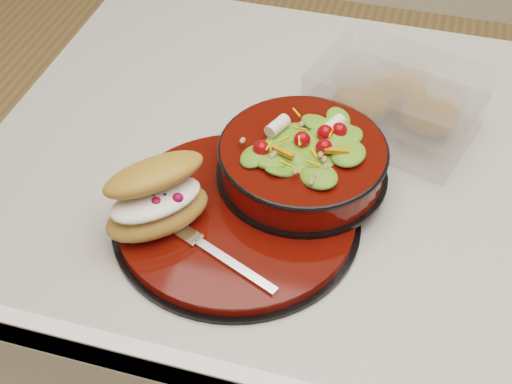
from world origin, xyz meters
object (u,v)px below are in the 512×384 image
(croissant, at_px, (158,197))
(dinner_plate, at_px, (237,217))
(island_counter, at_px, (389,357))
(pastry_box, at_px, (396,101))
(fork, at_px, (220,256))
(salad_bowl, at_px, (303,156))

(croissant, bearing_deg, dinner_plate, -22.90)
(island_counter, distance_m, pastry_box, 0.50)
(pastry_box, bearing_deg, island_counter, -37.94)
(dinner_plate, relative_size, fork, 2.11)
(croissant, bearing_deg, salad_bowl, -6.99)
(croissant, height_order, pastry_box, croissant)
(island_counter, distance_m, salad_bowl, 0.53)
(dinner_plate, relative_size, salad_bowl, 1.40)
(salad_bowl, xyz_separation_m, fork, (-0.06, -0.16, -0.03))
(dinner_plate, height_order, pastry_box, pastry_box)
(salad_bowl, bearing_deg, island_counter, 21.62)
(salad_bowl, bearing_deg, croissant, -140.13)
(croissant, xyz_separation_m, fork, (0.09, -0.04, -0.04))
(dinner_plate, distance_m, salad_bowl, 0.12)
(salad_bowl, xyz_separation_m, pastry_box, (0.10, 0.16, -0.01))
(salad_bowl, distance_m, fork, 0.18)
(salad_bowl, distance_m, croissant, 0.19)
(island_counter, bearing_deg, pastry_box, 125.54)
(island_counter, relative_size, dinner_plate, 3.96)
(island_counter, xyz_separation_m, dinner_plate, (-0.23, -0.15, 0.46))
(croissant, distance_m, fork, 0.10)
(island_counter, height_order, fork, fork)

